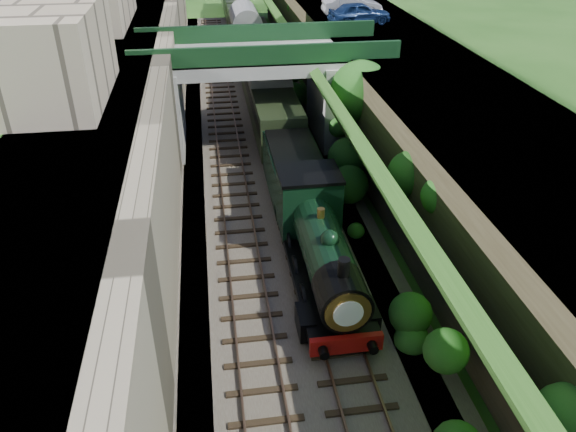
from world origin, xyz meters
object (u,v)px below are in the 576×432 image
object	(u,v)px
tree	(362,93)
tender	(294,176)
road_bridge	(270,84)
car_blue	(359,13)
car_silver	(352,5)
locomotive	(320,247)

from	to	relation	value
tree	tender	world-z (taller)	tree
road_bridge	car_blue	size ratio (longest dim) A/B	3.48
car_blue	car_silver	distance (m)	3.14
tender	locomotive	bearing A→B (deg)	-90.00
car_blue	car_silver	bearing A→B (deg)	-10.61
tree	locomotive	world-z (taller)	tree
car_blue	road_bridge	bearing A→B (deg)	124.51
locomotive	tender	distance (m)	7.37
road_bridge	tender	world-z (taller)	road_bridge
tender	car_blue	bearing A→B (deg)	64.43
road_bridge	car_blue	distance (m)	10.42
tree	locomotive	size ratio (longest dim) A/B	0.65
car_silver	car_blue	bearing A→B (deg)	176.71
car_blue	tender	bearing A→B (deg)	147.78
road_bridge	locomotive	size ratio (longest dim) A/B	1.56
tender	car_silver	bearing A→B (deg)	67.78
car_silver	tender	xyz separation A→B (m)	(-7.48, -18.32, -5.39)
road_bridge	locomotive	xyz separation A→B (m)	(0.26, -15.98, -2.18)
road_bridge	tender	distance (m)	8.96
road_bridge	locomotive	distance (m)	16.13
road_bridge	tree	xyz separation A→B (m)	(4.97, -4.30, 0.57)
road_bridge	car_blue	xyz separation A→B (m)	(7.52, 6.58, 2.96)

